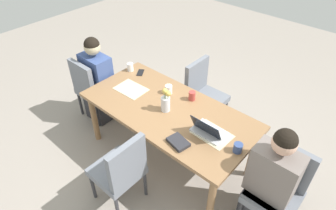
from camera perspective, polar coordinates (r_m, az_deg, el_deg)
The scene contains 18 objects.
ground_plane at distance 3.59m, azimuth 0.00°, elevation -9.83°, with size 10.00×10.00×0.00m, color gray.
dining_table at distance 3.13m, azimuth 0.00°, elevation -1.85°, with size 1.90×0.93×0.74m.
chair_head_right_left_near at distance 2.87m, azimuth 20.98°, elevation -14.70°, with size 0.44×0.44×0.90m.
person_head_right_left_near at distance 2.81m, azimuth 19.34°, elevation -14.79°, with size 0.40×0.36×1.19m.
chair_head_left_left_mid at distance 3.94m, azimuth -14.83°, elevation 3.49°, with size 0.44×0.44×0.90m.
person_head_left_left_mid at distance 3.92m, azimuth -13.51°, elevation 3.98°, with size 0.40×0.36×1.19m.
chair_far_left_far at distance 3.76m, azimuth 6.90°, elevation 2.69°, with size 0.44×0.44×0.90m.
chair_near_right_near at distance 2.85m, azimuth -9.30°, elevation -12.39°, with size 0.44×0.44×0.90m.
flower_vase at distance 2.99m, azimuth -0.44°, elevation 0.79°, with size 0.11×0.10×0.28m.
placemat_head_right_left_near at distance 2.82m, azimuth 8.72°, elevation -5.72°, with size 0.36×0.26×0.00m, color beige.
placemat_head_left_left_mid at distance 3.39m, azimuth -7.31°, elevation 3.16°, with size 0.36×0.26×0.00m, color beige.
laptop_head_right_left_near at distance 2.79m, azimuth 7.91°, elevation -4.99°, with size 0.32×0.22×0.20m.
coffee_mug_near_left at distance 2.68m, azimuth 13.64°, elevation -8.22°, with size 0.08×0.08×0.09m, color #33477A.
coffee_mug_near_right at distance 3.71m, azimuth -7.46°, elevation 7.45°, with size 0.08×0.08×0.10m, color white.
coffee_mug_centre_left at distance 3.18m, azimuth 4.76°, elevation 1.83°, with size 0.08×0.08×0.10m, color #AD3D38.
coffee_mug_centre_right at distance 3.27m, azimuth 0.14°, elevation 3.11°, with size 0.08×0.08×0.10m, color white.
book_red_cover at distance 2.69m, azimuth 2.04°, elevation -7.34°, with size 0.20×0.14×0.04m, color #28282D.
phone_black at distance 3.67m, azimuth -5.47°, elevation 6.40°, with size 0.15×0.07×0.01m, color black.
Camera 1 is at (1.58, -1.78, 2.69)m, focal length 30.84 mm.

